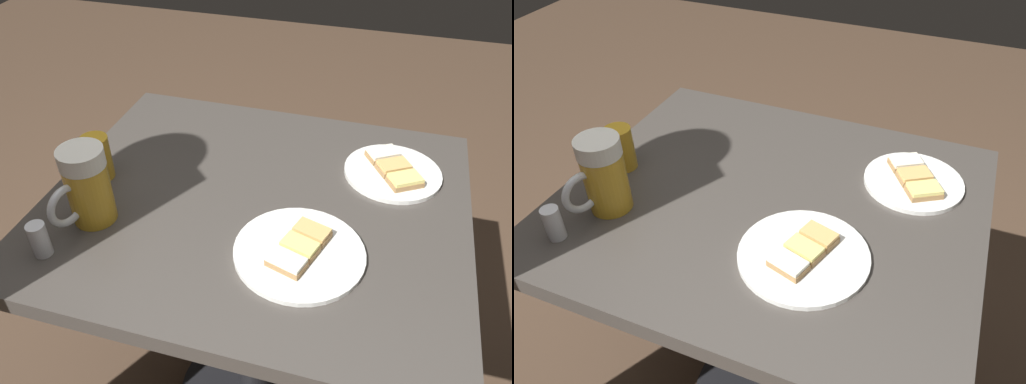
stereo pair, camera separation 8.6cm
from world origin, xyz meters
The scene contains 6 objects.
cafe_table centered at (0.00, 0.00, 0.59)m, with size 0.72×0.84×0.74m.
plate_near centered at (-0.13, -0.12, 0.75)m, with size 0.24×0.24×0.03m.
plate_far centered at (0.16, -0.26, 0.75)m, with size 0.21×0.21×0.03m.
beer_mug centered at (-0.14, 0.28, 0.82)m, with size 0.13×0.08×0.16m.
beer_glass_small centered at (-0.01, 0.34, 0.79)m, with size 0.06×0.06×0.10m, color gold.
salt_shaker centered at (-0.25, 0.32, 0.78)m, with size 0.03×0.03×0.07m, color silver.
Camera 1 is at (-0.76, -0.22, 1.39)m, focal length 35.42 mm.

